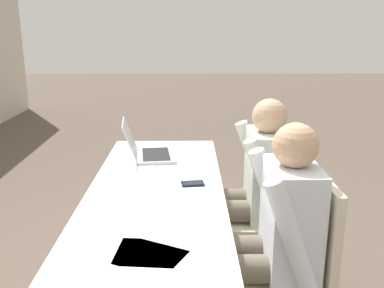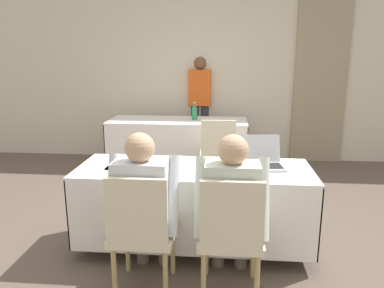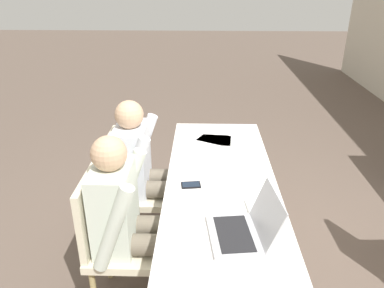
% 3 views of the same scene
% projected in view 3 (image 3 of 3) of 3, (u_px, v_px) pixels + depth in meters
% --- Properties ---
extents(ground_plane, '(24.00, 24.00, 0.00)m').
position_uv_depth(ground_plane, '(218.00, 266.00, 2.73)').
color(ground_plane, brown).
extents(conference_table_near, '(1.95, 0.71, 0.73)m').
position_uv_depth(conference_table_near, '(220.00, 202.00, 2.50)').
color(conference_table_near, white).
rests_on(conference_table_near, ground_plane).
extents(laptop, '(0.37, 0.37, 0.24)m').
position_uv_depth(laptop, '(244.00, 229.00, 1.88)').
color(laptop, '#B7B7BC').
rests_on(laptop, conference_table_near).
extents(cell_phone, '(0.09, 0.13, 0.01)m').
position_uv_depth(cell_phone, '(191.00, 185.00, 2.35)').
color(cell_phone, black).
rests_on(cell_phone, conference_table_near).
extents(paper_beside_laptop, '(0.29, 0.35, 0.00)m').
position_uv_depth(paper_beside_laptop, '(254.00, 210.00, 2.11)').
color(paper_beside_laptop, white).
rests_on(paper_beside_laptop, conference_table_near).
extents(paper_centre_table, '(0.24, 0.31, 0.00)m').
position_uv_depth(paper_centre_table, '(212.00, 140.00, 2.99)').
color(paper_centre_table, white).
rests_on(paper_centre_table, conference_table_near).
extents(paper_left_edge, '(0.32, 0.36, 0.00)m').
position_uv_depth(paper_left_edge, '(218.00, 139.00, 3.01)').
color(paper_left_edge, white).
rests_on(paper_left_edge, conference_table_near).
extents(chair_near_left, '(0.44, 0.44, 0.89)m').
position_uv_depth(chair_near_left, '(131.00, 185.00, 2.82)').
color(chair_near_left, tan).
rests_on(chair_near_left, ground_plane).
extents(chair_near_right, '(0.44, 0.44, 0.89)m').
position_uv_depth(chair_near_right, '(113.00, 237.00, 2.26)').
color(chair_near_right, tan).
rests_on(chair_near_right, ground_plane).
extents(person_checkered_shirt, '(0.50, 0.52, 1.15)m').
position_uv_depth(person_checkered_shirt, '(143.00, 166.00, 2.75)').
color(person_checkered_shirt, '#665B4C').
rests_on(person_checkered_shirt, ground_plane).
extents(person_white_shirt, '(0.50, 0.52, 1.15)m').
position_uv_depth(person_white_shirt, '(128.00, 215.00, 2.19)').
color(person_white_shirt, '#665B4C').
rests_on(person_white_shirt, ground_plane).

